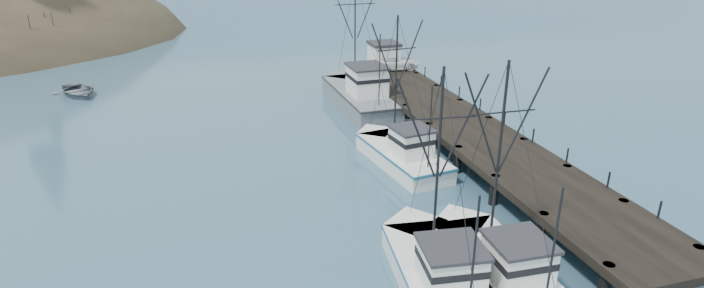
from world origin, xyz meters
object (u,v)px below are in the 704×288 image
(work_vessel, at_px, (360,95))
(motorboat, at_px, (78,95))
(pier, at_px, (459,124))
(trawler_mid, at_px, (438,272))
(trawler_far, at_px, (400,153))
(pickup_truck, at_px, (393,62))
(trawler_near, at_px, (498,267))
(pier_shed, at_px, (384,55))

(work_vessel, distance_m, motorboat, 29.48)
(pier, distance_m, trawler_mid, 19.37)
(trawler_far, height_order, pickup_truck, trawler_far)
(pier, xyz_separation_m, trawler_mid, (-9.56, -16.82, -0.87))
(pier, height_order, trawler_near, trawler_near)
(trawler_far, height_order, motorboat, trawler_far)
(pier, bearing_deg, pier_shed, 89.91)
(work_vessel, bearing_deg, trawler_far, -94.76)
(pier_shed, distance_m, pickup_truck, 1.35)
(trawler_mid, distance_m, work_vessel, 28.61)
(pier_shed, bearing_deg, trawler_near, -100.60)
(pier, bearing_deg, work_vessel, 112.67)
(trawler_mid, height_order, trawler_far, trawler_mid)
(trawler_mid, xyz_separation_m, trawler_far, (3.67, 14.44, 0.00))
(work_vessel, distance_m, pier_shed, 8.46)
(pier, distance_m, pier_shed, 18.08)
(motorboat, bearing_deg, trawler_near, -82.32)
(trawler_near, xyz_separation_m, motorboat, (-24.97, 40.88, -0.82))
(trawler_mid, xyz_separation_m, work_vessel, (4.81, 28.20, 0.41))
(work_vessel, relative_size, motorboat, 2.51)
(trawler_near, height_order, motorboat, trawler_near)
(work_vessel, distance_m, pickup_truck, 8.10)
(work_vessel, height_order, pickup_truck, work_vessel)
(pier, bearing_deg, trawler_mid, -119.61)
(trawler_near, xyz_separation_m, trawler_far, (0.68, 14.89, 0.00))
(trawler_far, distance_m, pier_shed, 21.39)
(trawler_mid, relative_size, pier_shed, 3.50)
(trawler_far, bearing_deg, motorboat, 134.61)
(trawler_near, relative_size, pier_shed, 3.51)
(pier, relative_size, motorboat, 7.45)
(pier, relative_size, trawler_far, 3.99)
(pier, height_order, trawler_far, trawler_far)
(pier, height_order, trawler_mid, trawler_mid)
(pier, relative_size, trawler_near, 3.92)
(trawler_near, bearing_deg, pier, 69.16)
(pier_shed, xyz_separation_m, pickup_truck, (0.75, -0.91, -0.65))
(trawler_mid, bearing_deg, trawler_near, -8.55)
(pier_shed, bearing_deg, pickup_truck, -50.55)
(trawler_mid, bearing_deg, motorboat, 118.53)
(trawler_far, height_order, pier_shed, trawler_far)
(pickup_truck, relative_size, motorboat, 0.94)
(trawler_far, bearing_deg, trawler_mid, -104.25)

